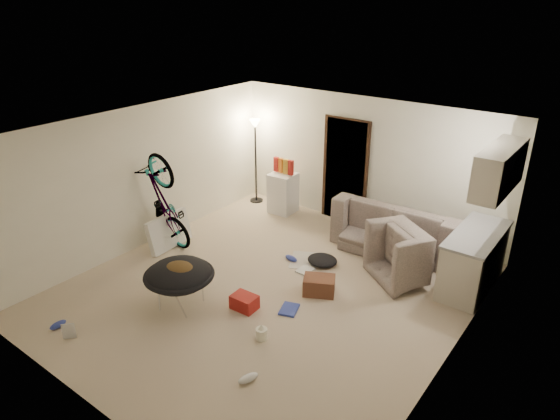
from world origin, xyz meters
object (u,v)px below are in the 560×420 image
Objects in this scene: sofa at (397,232)px; bicycle at (166,223)px; armchair at (415,258)px; mini_fridge at (283,193)px; juicer at (262,333)px; drink_case_a at (319,285)px; tv_box at (169,231)px; kitchen_counter at (473,261)px; drink_case_b at (244,302)px; floor_lamp at (255,143)px; saucer_chair at (180,281)px.

bicycle reaches higher than sofa.
mini_fridge is (-3.22, 0.81, 0.08)m from armchair.
sofa is 3.44m from juicer.
drink_case_a is at bearing -78.12° from bicycle.
kitchen_counter is at bearing 19.26° from tv_box.
tv_box is 2.51× the size of drink_case_b.
bicycle is 2.04× the size of tv_box.
juicer is (3.05, -3.61, -1.21)m from floor_lamp.
sofa reaches higher than drink_case_b.
tv_box is (0.10, -2.57, -1.01)m from floor_lamp.
mini_fridge is (0.70, 2.51, -0.07)m from bicycle.
tv_box is at bearing 4.72° from bicycle.
tv_box is (-3.28, -2.37, -0.02)m from sofa.
kitchen_counter is 1.53m from sofa.
kitchen_counter is at bearing -126.88° from armchair.
saucer_chair is at bearing -136.06° from kitchen_counter.
floor_lamp is 0.82× the size of sofa.
saucer_chair is 4.49× the size of juicer.
drink_case_a is at bearing 3.59° from tv_box.
tv_box is (0.00, 0.04, -0.19)m from bicycle.
bicycle is at bearing 159.48° from drink_case_a.
juicer is at bearing 105.54° from armchair.
sofa is 2.58m from mini_fridge.
drink_case_a reaches higher than juicer.
juicer is at bearing 4.44° from saucer_chair.
floor_lamp reaches higher than mini_fridge.
tv_box is (-1.54, 1.15, -0.13)m from saucer_chair.
floor_lamp is 4.16m from saucer_chair.
drink_case_b is at bearing 69.59° from sofa.
armchair is at bearing 20.10° from tv_box.
saucer_chair reaches higher than armchair.
bicycle is 3.14m from juicer.
bicycle reaches higher than tv_box.
bicycle is (0.10, -2.61, -0.82)m from floor_lamp.
tv_box is at bearing -108.63° from mini_fridge.
tv_box is (-4.73, -1.92, -0.14)m from kitchen_counter.
armchair is 4.52× the size of juicer.
bicycle reaches higher than armchair.
drink_case_b is (2.32, -0.65, -0.20)m from tv_box.
tv_box is at bearing 160.53° from juicer.
sofa is 2.17× the size of saucer_chair.
armchair is 2.82m from drink_case_b.
drink_case_a is at bearing 78.45° from sofa.
saucer_chair reaches higher than tv_box.
kitchen_counter reaches higher than sofa.
mini_fridge is at bearing 21.10° from armchair.
bicycle is 2.43m from drink_case_b.
mini_fridge is 3.13m from drink_case_a.
armchair is at bearing -162.13° from kitchen_counter.
floor_lamp is 2.76m from tv_box.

